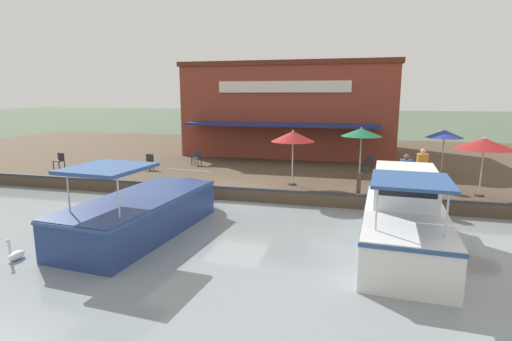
# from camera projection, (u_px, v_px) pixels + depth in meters

# --- Properties ---
(ground_plane) EXTENTS (220.00, 220.00, 0.00)m
(ground_plane) POSITION_uv_depth(u_px,v_px,m) (236.00, 203.00, 17.62)
(ground_plane) COLOR #4C5B47
(quay_deck) EXTENTS (22.00, 56.00, 0.60)m
(quay_deck) POSITION_uv_depth(u_px,v_px,m) (282.00, 158.00, 28.03)
(quay_deck) COLOR #4C3D2D
(quay_deck) RESTS_ON ground
(quay_edge_fender) EXTENTS (0.20, 50.40, 0.10)m
(quay_edge_fender) POSITION_uv_depth(u_px,v_px,m) (237.00, 188.00, 17.59)
(quay_edge_fender) COLOR #2D2D33
(quay_edge_fender) RESTS_ON quay_deck
(waterfront_restaurant) EXTENTS (10.87, 14.16, 6.21)m
(waterfront_restaurant) POSITION_uv_depth(u_px,v_px,m) (294.00, 108.00, 29.28)
(waterfront_restaurant) COLOR brown
(waterfront_restaurant) RESTS_ON quay_deck
(patio_umbrella_by_entrance) EXTENTS (1.98, 1.98, 2.52)m
(patio_umbrella_by_entrance) POSITION_uv_depth(u_px,v_px,m) (293.00, 136.00, 18.03)
(patio_umbrella_by_entrance) COLOR #B7B7B7
(patio_umbrella_by_entrance) RESTS_ON quay_deck
(patio_umbrella_near_quay_edge) EXTENTS (1.81, 1.81, 2.38)m
(patio_umbrella_near_quay_edge) POSITION_uv_depth(u_px,v_px,m) (444.00, 134.00, 20.20)
(patio_umbrella_near_quay_edge) COLOR #B7B7B7
(patio_umbrella_near_quay_edge) RESTS_ON quay_deck
(patio_umbrella_back_row) EXTENTS (1.95, 1.95, 2.55)m
(patio_umbrella_back_row) POSITION_uv_depth(u_px,v_px,m) (361.00, 132.00, 19.26)
(patio_umbrella_back_row) COLOR #B7B7B7
(patio_umbrella_back_row) RESTS_ON quay_deck
(patio_umbrella_far_corner) EXTENTS (2.27, 2.27, 2.42)m
(patio_umbrella_far_corner) POSITION_uv_depth(u_px,v_px,m) (484.00, 144.00, 16.02)
(patio_umbrella_far_corner) COLOR #B7B7B7
(patio_umbrella_far_corner) RESTS_ON quay_deck
(cafe_chair_under_first_umbrella) EXTENTS (0.45, 0.45, 0.85)m
(cafe_chair_under_first_umbrella) POSITION_uv_depth(u_px,v_px,m) (149.00, 161.00, 22.09)
(cafe_chair_under_first_umbrella) COLOR #2D2D33
(cafe_chair_under_first_umbrella) RESTS_ON quay_deck
(cafe_chair_back_row_seat) EXTENTS (0.47, 0.47, 0.85)m
(cafe_chair_back_row_seat) POSITION_uv_depth(u_px,v_px,m) (60.00, 160.00, 22.55)
(cafe_chair_back_row_seat) COLOR #2D2D33
(cafe_chair_back_row_seat) RESTS_ON quay_deck
(cafe_chair_beside_entrance) EXTENTS (0.59, 0.59, 0.85)m
(cafe_chair_beside_entrance) POSITION_uv_depth(u_px,v_px,m) (417.00, 180.00, 17.23)
(cafe_chair_beside_entrance) COLOR #2D2D33
(cafe_chair_beside_entrance) RESTS_ON quay_deck
(cafe_chair_mid_patio) EXTENTS (0.57, 0.57, 0.85)m
(cafe_chair_mid_patio) POSITION_uv_depth(u_px,v_px,m) (368.00, 163.00, 21.45)
(cafe_chair_mid_patio) COLOR #2D2D33
(cafe_chair_mid_patio) RESTS_ON quay_deck
(cafe_chair_facing_river) EXTENTS (0.47, 0.47, 0.85)m
(cafe_chair_facing_river) POSITION_uv_depth(u_px,v_px,m) (197.00, 157.00, 23.51)
(cafe_chair_facing_river) COLOR #2D2D33
(cafe_chair_facing_river) RESTS_ON quay_deck
(cafe_chair_far_corner_seat) EXTENTS (0.46, 0.46, 0.85)m
(cafe_chair_far_corner_seat) POSITION_uv_depth(u_px,v_px,m) (427.00, 174.00, 18.62)
(cafe_chair_far_corner_seat) COLOR #2D2D33
(cafe_chair_far_corner_seat) RESTS_ON quay_deck
(person_near_entrance) EXTENTS (0.50, 0.50, 1.76)m
(person_near_entrance) POSITION_uv_depth(u_px,v_px,m) (422.00, 163.00, 17.72)
(person_near_entrance) COLOR #B23338
(person_near_entrance) RESTS_ON quay_deck
(person_at_quay_edge) EXTENTS (0.49, 0.49, 1.73)m
(person_at_quay_edge) POSITION_uv_depth(u_px,v_px,m) (406.00, 170.00, 16.30)
(person_at_quay_edge) COLOR orange
(person_at_quay_edge) RESTS_ON quay_deck
(motorboat_distant_upstream) EXTENTS (7.23, 2.67, 2.51)m
(motorboat_distant_upstream) POSITION_uv_depth(u_px,v_px,m) (403.00, 216.00, 12.47)
(motorboat_distant_upstream) COLOR white
(motorboat_distant_upstream) RESTS_ON river_water
(motorboat_outer_channel) EXTENTS (7.48, 3.05, 2.55)m
(motorboat_outer_channel) POSITION_uv_depth(u_px,v_px,m) (152.00, 208.00, 14.01)
(motorboat_outer_channel) COLOR navy
(motorboat_outer_channel) RESTS_ON river_water
(mooring_post) EXTENTS (0.22, 0.22, 0.95)m
(mooring_post) POSITION_uv_depth(u_px,v_px,m) (359.00, 184.00, 16.48)
(mooring_post) COLOR #473323
(mooring_post) RESTS_ON quay_deck
(swan) EXTENTS (0.61, 0.31, 0.69)m
(swan) POSITION_uv_depth(u_px,v_px,m) (16.00, 255.00, 11.33)
(swan) COLOR white
(swan) RESTS_ON river_water
(tree_downstream_bank) EXTENTS (4.15, 3.95, 6.82)m
(tree_downstream_bank) POSITION_uv_depth(u_px,v_px,m) (262.00, 88.00, 35.80)
(tree_downstream_bank) COLOR brown
(tree_downstream_bank) RESTS_ON quay_deck
(tree_behind_restaurant) EXTENTS (4.27, 4.07, 6.65)m
(tree_behind_restaurant) POSITION_uv_depth(u_px,v_px,m) (265.00, 90.00, 35.69)
(tree_behind_restaurant) COLOR brown
(tree_behind_restaurant) RESTS_ON quay_deck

